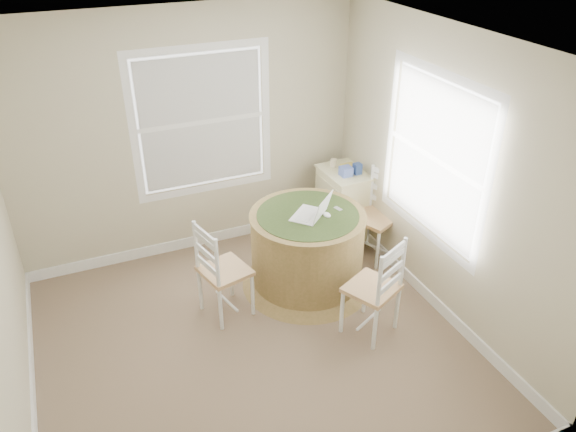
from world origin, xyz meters
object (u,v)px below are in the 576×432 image
round_table (307,247)px  laptop (312,213)px  chair_left (225,270)px  chair_right (375,218)px  corner_chest (343,204)px  chair_near (372,288)px

round_table → laptop: (0.02, -0.05, 0.40)m
chair_left → chair_right: bearing=-94.9°
chair_left → corner_chest: size_ratio=1.17×
chair_near → corner_chest: (0.55, 1.55, -0.07)m
chair_left → corner_chest: bearing=-78.4°
chair_near → laptop: (-0.20, 0.82, 0.36)m
chair_left → corner_chest: 1.84m
chair_right → corner_chest: 0.52m
round_table → chair_left: (-0.88, -0.11, 0.04)m
laptop → chair_right: bearing=152.4°
round_table → chair_left: size_ratio=1.37×
chair_near → chair_right: (0.65, 1.04, 0.00)m
chair_left → chair_right: same height
chair_right → laptop: (-0.85, -0.22, 0.36)m
chair_near → chair_right: size_ratio=1.00×
chair_near → corner_chest: size_ratio=1.17×
chair_left → chair_near: size_ratio=1.00×
round_table → chair_right: chair_right is taller
chair_left → corner_chest: (1.65, 0.79, -0.07)m
round_table → corner_chest: (0.77, 0.69, -0.03)m
round_table → chair_near: (0.22, -0.86, 0.04)m
chair_left → chair_near: 1.33m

